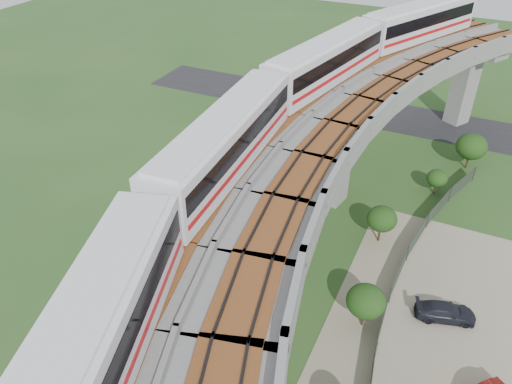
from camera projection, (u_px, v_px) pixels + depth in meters
ground at (278, 268)px, 38.08m from camera, size 160.00×160.00×0.00m
dirt_lot at (468, 352)px, 31.66m from camera, size 18.00×26.00×0.04m
asphalt_road at (375, 113)px, 60.46m from camera, size 60.00×8.00×0.03m
viaduct at (337, 180)px, 31.61m from camera, size 19.58×73.98×11.40m
metro_train at (307, 104)px, 33.31m from camera, size 12.10×61.24×3.64m
fence at (409, 301)px, 34.23m from camera, size 3.87×38.73×1.50m
tree_0 at (471, 147)px, 48.70m from camera, size 2.99×2.99×3.71m
tree_1 at (437, 178)px, 45.48m from camera, size 1.90×1.90×2.41m
tree_2 at (382, 219)px, 39.46m from camera, size 2.39×2.39×3.25m
tree_3 at (366, 301)px, 32.22m from camera, size 2.57×2.57×3.35m
car_dark at (445, 312)px, 33.60m from camera, size 4.32×2.74×1.17m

